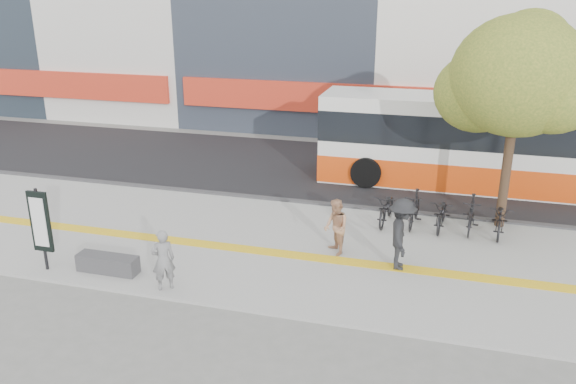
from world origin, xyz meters
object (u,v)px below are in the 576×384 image
(bench, at_px, (108,264))
(pedestrian_dark, at_px, (401,234))
(bus, at_px, (490,146))
(seated_woman, at_px, (163,260))
(signboard, at_px, (40,223))
(pedestrian_tan, at_px, (336,227))
(street_tree, at_px, (517,78))

(bench, relative_size, pedestrian_dark, 0.85)
(bus, height_order, seated_woman, bus)
(pedestrian_dark, bearing_deg, bus, -23.82)
(bench, xyz_separation_m, signboard, (-1.60, -0.31, 1.06))
(seated_woman, height_order, pedestrian_tan, pedestrian_tan)
(bench, height_order, pedestrian_dark, pedestrian_dark)
(seated_woman, bearing_deg, bus, -164.07)
(seated_woman, height_order, pedestrian_dark, pedestrian_dark)
(pedestrian_dark, bearing_deg, pedestrian_tan, 71.30)
(bench, xyz_separation_m, bus, (9.55, 9.70, 1.27))
(bench, height_order, bus, bus)
(signboard, distance_m, pedestrian_tan, 7.57)
(pedestrian_dark, bearing_deg, signboard, 100.28)
(bench, bearing_deg, signboard, -169.19)
(street_tree, height_order, pedestrian_tan, street_tree)
(street_tree, xyz_separation_m, bus, (-0.23, 3.68, -2.94))
(signboard, distance_m, pedestrian_dark, 9.10)
(bus, xyz_separation_m, seated_woman, (-7.75, -10.10, -0.73))
(seated_woman, bearing_deg, pedestrian_dark, 169.64)
(seated_woman, xyz_separation_m, pedestrian_dark, (5.33, 2.62, 0.18))
(pedestrian_dark, bearing_deg, seated_woman, 110.33)
(street_tree, relative_size, seated_woman, 4.14)
(signboard, relative_size, pedestrian_tan, 1.43)
(street_tree, distance_m, pedestrian_tan, 6.67)
(street_tree, height_order, seated_woman, street_tree)
(bench, bearing_deg, street_tree, 31.62)
(seated_woman, xyz_separation_m, pedestrian_tan, (3.56, 3.03, 0.01))
(bus, relative_size, pedestrian_dark, 6.42)
(bus, bearing_deg, street_tree, -86.43)
(street_tree, bearing_deg, signboard, -150.93)
(bench, height_order, signboard, signboard)
(signboard, bearing_deg, pedestrian_tan, 22.83)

